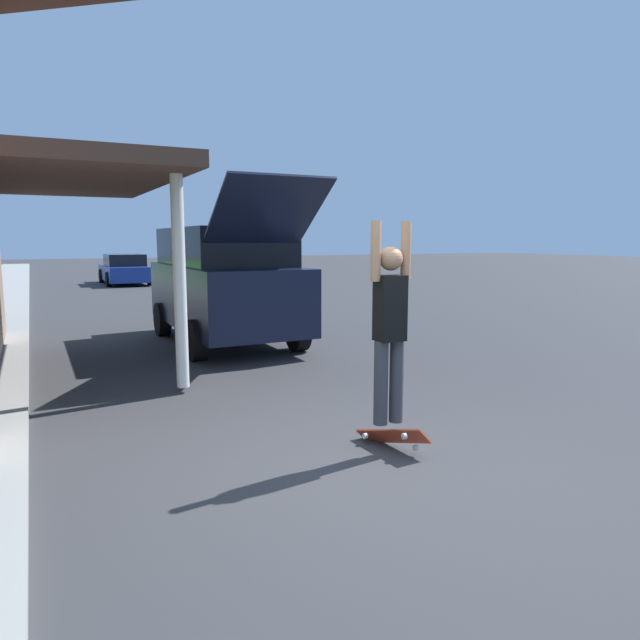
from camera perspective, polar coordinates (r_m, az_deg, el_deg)
The scene contains 5 objects.
ground_plane at distance 5.08m, azimuth 6.17°, elevation -14.90°, with size 120.00×120.00×0.00m, color #333335.
suv_parked at distance 11.04m, azimuth -9.59°, elevation 3.84°, with size 2.06×5.19×2.89m.
car_down_street at distance 26.91m, azimuth -18.94°, elevation 4.78°, with size 1.90×4.30×1.33m.
skateboarder at distance 5.18m, azimuth 6.99°, elevation -0.17°, with size 0.41×0.21×1.84m.
skateboard at distance 5.57m, azimuth 7.19°, elevation -11.53°, with size 0.37×0.76×0.38m.
Camera 1 is at (-2.57, -3.91, 1.98)m, focal length 32.00 mm.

